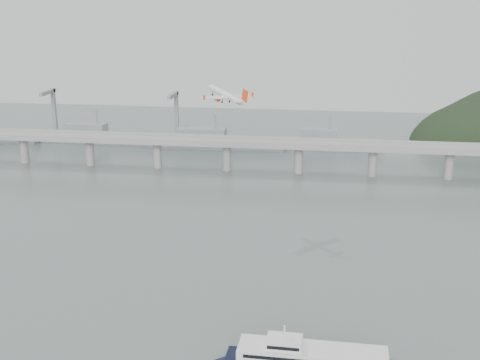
# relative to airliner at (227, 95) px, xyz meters

# --- Properties ---
(ground) EXTENTS (900.00, 900.00, 0.00)m
(ground) POSITION_rel_airliner_xyz_m (12.79, -95.92, -69.00)
(ground) COLOR slate
(ground) RESTS_ON ground
(bridge) EXTENTS (800.00, 22.00, 23.90)m
(bridge) POSITION_rel_airliner_xyz_m (11.64, 104.08, -51.35)
(bridge) COLOR gray
(bridge) RESTS_ON ground
(distant_fleet) EXTENTS (453.00, 60.90, 40.00)m
(distant_fleet) POSITION_rel_airliner_xyz_m (-142.57, 169.16, -62.78)
(distant_fleet) COLOR gray
(distant_fleet) RESTS_ON ground
(airliner) EXTENTS (28.05, 27.46, 9.11)m
(airliner) POSITION_rel_airliner_xyz_m (0.00, 0.00, 0.00)
(airliner) COLOR white
(airliner) RESTS_ON ground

